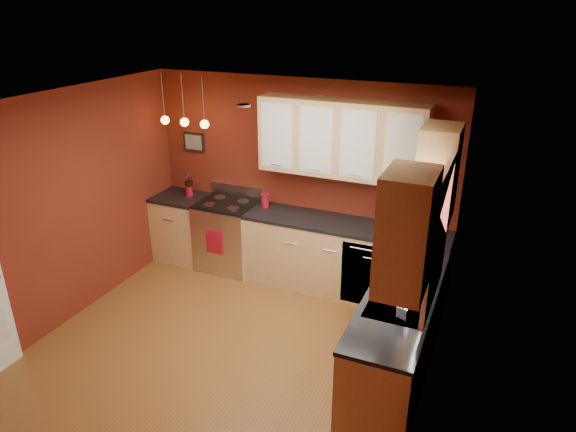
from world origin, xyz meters
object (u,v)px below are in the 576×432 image
at_px(soap_pump, 404,310).
at_px(sink, 398,305).
at_px(gas_range, 228,235).
at_px(red_canister, 265,200).
at_px(coffee_maker, 420,222).

bearing_deg(soap_pump, sink, 109.81).
distance_m(sink, soap_pump, 0.30).
xyz_separation_m(gas_range, red_canister, (0.52, 0.11, 0.55)).
relative_size(gas_range, red_canister, 6.29).
xyz_separation_m(red_canister, coffee_maker, (2.00, 0.03, 0.02)).
xyz_separation_m(sink, coffee_maker, (-0.11, 1.65, 0.13)).
relative_size(sink, red_canister, 3.97).
xyz_separation_m(gas_range, coffee_maker, (2.51, 0.15, 0.56)).
bearing_deg(red_canister, gas_range, -168.01).
relative_size(red_canister, soap_pump, 0.86).
bearing_deg(coffee_maker, gas_range, 161.33).
height_order(sink, soap_pump, sink).
bearing_deg(gas_range, sink, -29.78).
xyz_separation_m(sink, red_canister, (-2.10, 1.61, 0.11)).
bearing_deg(sink, coffee_maker, 93.73).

